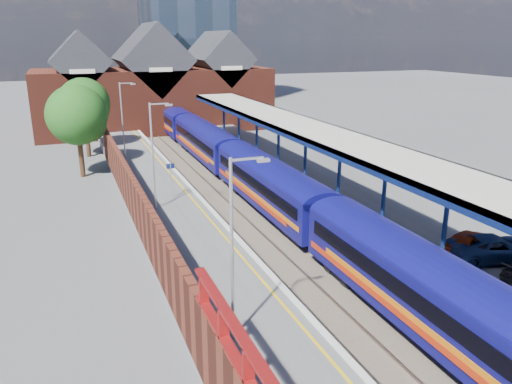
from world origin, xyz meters
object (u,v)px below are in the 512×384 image
at_px(parked_car_red, 470,242).
at_px(train, 233,158).
at_px(parked_car_blue, 495,248).
at_px(lamp_post_b, 235,239).
at_px(lamp_post_c, 155,150).
at_px(platform_sign, 171,175).
at_px(lamp_post_d, 123,115).

bearing_deg(parked_car_red, train, -0.26).
bearing_deg(parked_car_blue, lamp_post_b, 111.27).
distance_m(train, parked_car_red, 21.60).
bearing_deg(lamp_post_c, parked_car_red, -43.24).
bearing_deg(platform_sign, lamp_post_d, 95.56).
xyz_separation_m(train, lamp_post_d, (-7.86, 8.44, 2.87)).
xyz_separation_m(lamp_post_c, parked_car_blue, (14.50, -14.28, -3.34)).
bearing_deg(train, parked_car_blue, -73.10).
bearing_deg(lamp_post_d, parked_car_blue, -64.42).
bearing_deg(parked_car_blue, train, 31.43).
relative_size(lamp_post_b, lamp_post_d, 1.00).
bearing_deg(parked_car_blue, lamp_post_d, 40.10).
bearing_deg(parked_car_red, lamp_post_d, 8.89).
bearing_deg(parked_car_red, platform_sign, 23.07).
relative_size(lamp_post_d, platform_sign, 2.80).
distance_m(train, lamp_post_c, 11.28).
height_order(lamp_post_c, lamp_post_d, same).
xyz_separation_m(lamp_post_c, parked_car_red, (13.98, -13.14, -3.37)).
xyz_separation_m(platform_sign, parked_car_blue, (13.13, -16.28, -1.04)).
bearing_deg(lamp_post_d, lamp_post_b, -90.00).
distance_m(lamp_post_c, platform_sign, 3.34).
relative_size(platform_sign, parked_car_red, 0.68).
bearing_deg(parked_car_blue, lamp_post_c, 59.94).
height_order(lamp_post_c, platform_sign, lamp_post_c).
height_order(platform_sign, parked_car_red, platform_sign).
relative_size(train, platform_sign, 26.37).
distance_m(train, parked_car_blue, 22.84).
distance_m(lamp_post_b, lamp_post_d, 32.00).
xyz_separation_m(lamp_post_d, parked_car_blue, (14.50, -30.28, -3.34)).
distance_m(parked_car_red, parked_car_blue, 1.25).
bearing_deg(lamp_post_c, parked_car_blue, -44.58).
relative_size(lamp_post_c, parked_car_blue, 1.49).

